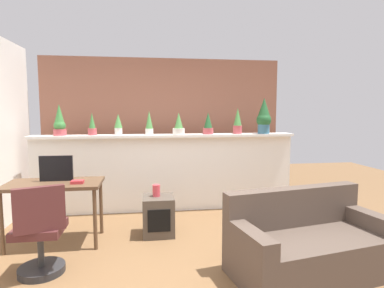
% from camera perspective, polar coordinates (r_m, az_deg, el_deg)
% --- Properties ---
extents(ground_plane, '(12.00, 12.00, 0.00)m').
position_cam_1_polar(ground_plane, '(3.46, -2.20, -21.54)').
color(ground_plane, brown).
extents(divider_wall, '(4.10, 0.16, 1.19)m').
position_cam_1_polar(divider_wall, '(5.16, -4.55, -5.29)').
color(divider_wall, white).
rests_on(divider_wall, ground).
extents(plant_shelf, '(4.10, 0.31, 0.04)m').
position_cam_1_polar(plant_shelf, '(5.04, -4.57, 1.48)').
color(plant_shelf, white).
rests_on(plant_shelf, divider_wall).
extents(brick_wall_behind, '(4.10, 0.10, 2.50)m').
position_cam_1_polar(brick_wall_behind, '(5.68, -4.99, 2.40)').
color(brick_wall_behind, '#935B47').
rests_on(brick_wall_behind, ground).
extents(potted_plant_0, '(0.19, 0.19, 0.47)m').
position_cam_1_polar(potted_plant_0, '(5.19, -22.55, 3.62)').
color(potted_plant_0, '#B7474C').
rests_on(potted_plant_0, plant_shelf).
extents(potted_plant_1, '(0.13, 0.13, 0.35)m').
position_cam_1_polar(potted_plant_1, '(5.08, -17.37, 3.17)').
color(potted_plant_1, '#B7474C').
rests_on(potted_plant_1, plant_shelf).
extents(potted_plant_2, '(0.13, 0.13, 0.32)m').
position_cam_1_polar(potted_plant_2, '(5.04, -13.01, 3.49)').
color(potted_plant_2, silver).
rests_on(potted_plant_2, plant_shelf).
extents(potted_plant_3, '(0.12, 0.12, 0.37)m').
position_cam_1_polar(potted_plant_3, '(5.02, -7.64, 3.72)').
color(potted_plant_3, silver).
rests_on(potted_plant_3, plant_shelf).
extents(potted_plant_4, '(0.19, 0.19, 0.34)m').
position_cam_1_polar(potted_plant_4, '(5.01, -2.39, 3.37)').
color(potted_plant_4, silver).
rests_on(potted_plant_4, plant_shelf).
extents(potted_plant_5, '(0.17, 0.17, 0.35)m').
position_cam_1_polar(potted_plant_5, '(5.09, 2.88, 3.52)').
color(potted_plant_5, '#B7474C').
rests_on(potted_plant_5, plant_shelf).
extents(potted_plant_6, '(0.14, 0.14, 0.42)m').
position_cam_1_polar(potted_plant_6, '(5.23, 8.13, 4.00)').
color(potted_plant_6, '#B7474C').
rests_on(potted_plant_6, plant_shelf).
extents(potted_plant_7, '(0.24, 0.24, 0.58)m').
position_cam_1_polar(potted_plant_7, '(5.33, 12.70, 4.81)').
color(potted_plant_7, '#386B84').
rests_on(potted_plant_7, plant_shelf).
extents(desk, '(1.10, 0.60, 0.75)m').
position_cam_1_polar(desk, '(4.19, -23.35, -7.43)').
color(desk, brown).
rests_on(desk, ground).
extents(tv_monitor, '(0.38, 0.04, 0.31)m').
position_cam_1_polar(tv_monitor, '(4.21, -23.04, -4.02)').
color(tv_monitor, black).
rests_on(tv_monitor, desk).
extents(office_chair, '(0.50, 0.51, 0.91)m').
position_cam_1_polar(office_chair, '(3.52, -25.42, -14.75)').
color(office_chair, '#262628').
rests_on(office_chair, ground).
extents(side_cube_shelf, '(0.40, 0.41, 0.50)m').
position_cam_1_polar(side_cube_shelf, '(4.25, -6.00, -12.60)').
color(side_cube_shelf, '#4C4238').
rests_on(side_cube_shelf, ground).
extents(vase_on_shelf, '(0.10, 0.10, 0.15)m').
position_cam_1_polar(vase_on_shelf, '(4.18, -6.39, -8.24)').
color(vase_on_shelf, '#CC3D47').
rests_on(vase_on_shelf, side_cube_shelf).
extents(book_on_desk, '(0.14, 0.11, 0.04)m').
position_cam_1_polar(book_on_desk, '(4.00, -19.76, -6.38)').
color(book_on_desk, '#B22D33').
rests_on(book_on_desk, desk).
extents(couch, '(1.68, 1.04, 0.80)m').
position_cam_1_polar(couch, '(3.49, 20.04, -16.56)').
color(couch, brown).
rests_on(couch, ground).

